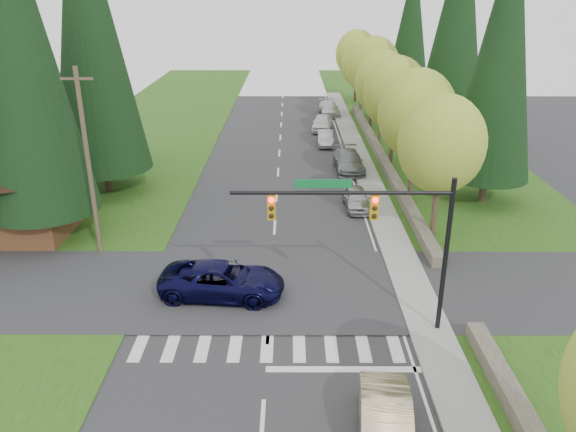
{
  "coord_description": "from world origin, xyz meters",
  "views": [
    {
      "loc": [
        0.9,
        -15.81,
        13.52
      ],
      "look_at": [
        0.83,
        10.46,
        2.8
      ],
      "focal_mm": 35.0,
      "sensor_mm": 36.0,
      "label": 1
    }
  ],
  "objects_px": {
    "suv_navy": "(222,280)",
    "parked_car_d": "(322,123)",
    "parked_car_e": "(329,108)",
    "sedan_champagne": "(386,426)",
    "parked_car_a": "(357,199)",
    "parked_car_b": "(349,161)",
    "parked_car_c": "(325,138)"
  },
  "relations": [
    {
      "from": "parked_car_a",
      "to": "parked_car_b",
      "type": "xyz_separation_m",
      "value": [
        0.27,
        8.19,
        0.1
      ]
    },
    {
      "from": "sedan_champagne",
      "to": "parked_car_d",
      "type": "bearing_deg",
      "value": 95.4
    },
    {
      "from": "parked_car_a",
      "to": "parked_car_c",
      "type": "height_order",
      "value": "parked_car_a"
    },
    {
      "from": "sedan_champagne",
      "to": "parked_car_b",
      "type": "bearing_deg",
      "value": 92.46
    },
    {
      "from": "sedan_champagne",
      "to": "parked_car_a",
      "type": "height_order",
      "value": "sedan_champagne"
    },
    {
      "from": "suv_navy",
      "to": "parked_car_e",
      "type": "distance_m",
      "value": 41.32
    },
    {
      "from": "parked_car_c",
      "to": "parked_car_d",
      "type": "xyz_separation_m",
      "value": [
        0.0,
        5.74,
        0.14
      ]
    },
    {
      "from": "parked_car_b",
      "to": "parked_car_e",
      "type": "distance_m",
      "value": 21.05
    },
    {
      "from": "suv_navy",
      "to": "parked_car_d",
      "type": "xyz_separation_m",
      "value": [
        6.44,
        33.11,
        -0.02
      ]
    },
    {
      "from": "parked_car_a",
      "to": "parked_car_e",
      "type": "distance_m",
      "value": 29.23
    },
    {
      "from": "suv_navy",
      "to": "parked_car_a",
      "type": "distance_m",
      "value": 13.66
    },
    {
      "from": "sedan_champagne",
      "to": "suv_navy",
      "type": "distance_m",
      "value": 11.2
    },
    {
      "from": "parked_car_b",
      "to": "suv_navy",
      "type": "bearing_deg",
      "value": -113.27
    },
    {
      "from": "parked_car_e",
      "to": "parked_car_b",
      "type": "bearing_deg",
      "value": -92.9
    },
    {
      "from": "parked_car_a",
      "to": "parked_car_b",
      "type": "relative_size",
      "value": 0.74
    },
    {
      "from": "parked_car_c",
      "to": "parked_car_e",
      "type": "relative_size",
      "value": 0.76
    },
    {
      "from": "parked_car_b",
      "to": "parked_car_c",
      "type": "bearing_deg",
      "value": 98.74
    },
    {
      "from": "suv_navy",
      "to": "parked_car_d",
      "type": "distance_m",
      "value": 33.73
    },
    {
      "from": "parked_car_b",
      "to": "parked_car_d",
      "type": "bearing_deg",
      "value": 94.47
    },
    {
      "from": "parked_car_e",
      "to": "suv_navy",
      "type": "bearing_deg",
      "value": -104.09
    },
    {
      "from": "parked_car_d",
      "to": "parked_car_a",
      "type": "bearing_deg",
      "value": -79.49
    },
    {
      "from": "sedan_champagne",
      "to": "parked_car_d",
      "type": "height_order",
      "value": "parked_car_d"
    },
    {
      "from": "parked_car_c",
      "to": "parked_car_d",
      "type": "height_order",
      "value": "parked_car_d"
    },
    {
      "from": "parked_car_a",
      "to": "parked_car_c",
      "type": "relative_size",
      "value": 1.0
    },
    {
      "from": "suv_navy",
      "to": "parked_car_a",
      "type": "bearing_deg",
      "value": -28.28
    },
    {
      "from": "suv_navy",
      "to": "parked_car_c",
      "type": "height_order",
      "value": "suv_navy"
    },
    {
      "from": "parked_car_b",
      "to": "sedan_champagne",
      "type": "bearing_deg",
      "value": -94.72
    },
    {
      "from": "parked_car_e",
      "to": "sedan_champagne",
      "type": "bearing_deg",
      "value": -95.1
    },
    {
      "from": "parked_car_b",
      "to": "parked_car_e",
      "type": "xyz_separation_m",
      "value": [
        -0.19,
        21.05,
        -0.02
      ]
    },
    {
      "from": "suv_navy",
      "to": "parked_car_d",
      "type": "relative_size",
      "value": 1.26
    },
    {
      "from": "suv_navy",
      "to": "parked_car_a",
      "type": "height_order",
      "value": "suv_navy"
    },
    {
      "from": "sedan_champagne",
      "to": "suv_navy",
      "type": "xyz_separation_m",
      "value": [
        -6.18,
        9.34,
        0.04
      ]
    }
  ]
}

